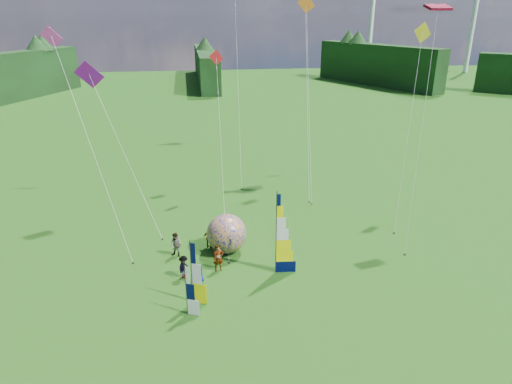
{
  "coord_description": "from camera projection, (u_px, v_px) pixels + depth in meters",
  "views": [
    {
      "loc": [
        -4.87,
        -21.43,
        15.83
      ],
      "look_at": [
        -1.0,
        4.0,
        5.5
      ],
      "focal_mm": 32.0,
      "sensor_mm": 36.0,
      "label": 1
    }
  ],
  "objects": [
    {
      "name": "small_kite_pink",
      "position": [
        91.0,
        140.0,
        30.62
      ],
      "size": [
        7.75,
        9.98,
        15.3
      ],
      "primitive_type": null,
      "rotation": [
        0.0,
        0.0,
        -0.06
      ],
      "color": "#FF3EBD",
      "rests_on": "ground"
    },
    {
      "name": "treeline_ring",
      "position": [
        285.0,
        244.0,
        24.75
      ],
      "size": [
        210.0,
        210.0,
        8.0
      ],
      "primitive_type": null,
      "color": "#17451A",
      "rests_on": "ground"
    },
    {
      "name": "side_banner_far",
      "position": [
        186.0,
        291.0,
        24.9
      ],
      "size": [
        0.87,
        0.43,
        3.02
      ],
      "primitive_type": null,
      "rotation": [
        0.0,
        0.0,
        -0.38
      ],
      "color": "white",
      "rests_on": "ground"
    },
    {
      "name": "kite_rainbow_delta",
      "position": [
        124.0,
        144.0,
        34.09
      ],
      "size": [
        9.1,
        10.9,
        12.97
      ],
      "primitive_type": null,
      "rotation": [
        0.0,
        0.0,
        0.04
      ],
      "color": "#F4030B",
      "rests_on": "ground"
    },
    {
      "name": "small_kite_yellow",
      "position": [
        410.0,
        122.0,
        35.15
      ],
      "size": [
        8.76,
        10.99,
        15.51
      ],
      "primitive_type": null,
      "rotation": [
        0.0,
        0.0,
        0.24
      ],
      "color": "gold",
      "rests_on": "ground"
    },
    {
      "name": "small_kite_orange",
      "position": [
        309.0,
        94.0,
        40.33
      ],
      "size": [
        5.34,
        11.38,
        17.67
      ],
      "primitive_type": null,
      "rotation": [
        0.0,
        0.0,
        0.15
      ],
      "color": "orange",
      "rests_on": "ground"
    },
    {
      "name": "camp_chair",
      "position": [
        198.0,
        278.0,
        27.88
      ],
      "size": [
        0.75,
        0.75,
        1.14
      ],
      "primitive_type": null,
      "rotation": [
        0.0,
        0.0,
        0.15
      ],
      "color": "#010B54",
      "rests_on": "ground"
    },
    {
      "name": "spectator_d",
      "position": [
        209.0,
        238.0,
        32.3
      ],
      "size": [
        0.96,
        0.68,
        1.52
      ],
      "primitive_type": "imported",
      "rotation": [
        0.0,
        0.0,
        2.74
      ],
      "color": "#66594C",
      "rests_on": "ground"
    },
    {
      "name": "kite_whale",
      "position": [
        307.0,
        78.0,
        41.85
      ],
      "size": [
        9.25,
        14.91,
        19.87
      ],
      "primitive_type": null,
      "rotation": [
        0.0,
        0.0,
        0.35
      ],
      "color": "black",
      "rests_on": "ground"
    },
    {
      "name": "spectator_a",
      "position": [
        218.0,
        258.0,
        29.41
      ],
      "size": [
        0.75,
        0.59,
        1.84
      ],
      "primitive_type": "imported",
      "rotation": [
        0.0,
        0.0,
        0.24
      ],
      "color": "#66594C",
      "rests_on": "ground"
    },
    {
      "name": "bol_inflatable",
      "position": [
        227.0,
        234.0,
        31.59
      ],
      "size": [
        2.95,
        2.95,
        2.77
      ],
      "primitive_type": "sphere",
      "rotation": [
        0.0,
        0.0,
        -0.07
      ],
      "color": "#000B8B",
      "rests_on": "ground"
    },
    {
      "name": "spectator_b",
      "position": [
        176.0,
        245.0,
        31.12
      ],
      "size": [
        0.94,
        0.79,
        1.75
      ],
      "primitive_type": "imported",
      "rotation": [
        0.0,
        0.0,
        -0.52
      ],
      "color": "#66594C",
      "rests_on": "ground"
    },
    {
      "name": "side_banner_left",
      "position": [
        192.0,
        273.0,
        25.78
      ],
      "size": [
        1.03,
        0.51,
        3.9
      ],
      "primitive_type": null,
      "rotation": [
        0.0,
        0.0,
        -0.4
      ],
      "color": "#F7EE00",
      "rests_on": "ground"
    },
    {
      "name": "spectator_c",
      "position": [
        184.0,
        267.0,
        28.67
      ],
      "size": [
        0.76,
        1.05,
        1.53
      ],
      "primitive_type": "imported",
      "rotation": [
        0.0,
        0.0,
        1.12
      ],
      "color": "#66594C",
      "rests_on": "ground"
    },
    {
      "name": "small_kite_green",
      "position": [
        237.0,
        61.0,
        42.76
      ],
      "size": [
        3.66,
        11.09,
        22.66
      ],
      "primitive_type": null,
      "rotation": [
        0.0,
        0.0,
        -0.07
      ],
      "color": "green",
      "rests_on": "ground"
    },
    {
      "name": "ground",
      "position": [
        284.0,
        305.0,
        26.24
      ],
      "size": [
        220.0,
        220.0,
        0.0
      ],
      "primitive_type": "plane",
      "color": "#30501B",
      "rests_on": "ground"
    },
    {
      "name": "kite_parafoil",
      "position": [
        423.0,
        117.0,
        31.23
      ],
      "size": [
        7.75,
        10.3,
        17.91
      ],
      "primitive_type": null,
      "rotation": [
        0.0,
        0.0,
        0.06
      ],
      "color": "red",
      "rests_on": "ground"
    },
    {
      "name": "turbine_right",
      "position": [
        372.0,
        13.0,
        120.51
      ],
      "size": [
        8.0,
        1.2,
        30.0
      ],
      "primitive_type": null,
      "color": "silver",
      "rests_on": "ground"
    },
    {
      "name": "feather_banner_main",
      "position": [
        276.0,
        235.0,
        28.48
      ],
      "size": [
        1.47,
        0.23,
        5.48
      ],
      "primitive_type": null,
      "rotation": [
        0.0,
        0.0,
        -0.09
      ],
      "color": "#02093A",
      "rests_on": "ground"
    },
    {
      "name": "turbine_left",
      "position": [
        475.0,
        13.0,
        117.57
      ],
      "size": [
        8.0,
        1.2,
        30.0
      ],
      "primitive_type": null,
      "color": "silver",
      "rests_on": "ground"
    },
    {
      "name": "small_kite_red",
      "position": [
        220.0,
        128.0,
        38.45
      ],
      "size": [
        6.03,
        9.73,
        13.06
      ],
      "primitive_type": null,
      "rotation": [
        0.0,
        0.0,
        0.4
      ],
      "color": "red",
      "rests_on": "ground"
    }
  ]
}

